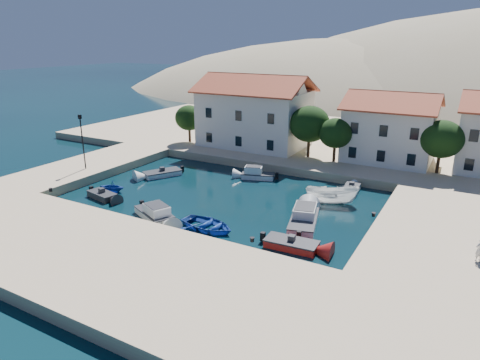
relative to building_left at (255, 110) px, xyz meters
The scene contains 22 objects.
ground 29.24m from the building_left, 77.91° to the right, with size 400.00×400.00×0.00m, color black.
quay_south 34.95m from the building_left, 79.99° to the right, with size 52.00×12.00×1.00m, color #C8AF88.
quay_east 32.49m from the building_left, 34.19° to the right, with size 11.00×20.00×1.00m, color #C8AF88.
quay_west 22.86m from the building_left, 125.84° to the right, with size 8.00×20.00×1.00m, color #C8AF88.
quay_north 13.91m from the building_left, 51.34° to the left, with size 80.00×36.00×1.00m, color #C8AF88.
hills 103.51m from the building_left, 74.43° to the left, with size 254.00×176.00×99.00m.
building_left is the anchor object (origin of this frame).
building_mid 18.04m from the building_left, ahead, with size 10.50×8.40×8.30m.
trees 10.87m from the building_left, 13.60° to the right, with size 37.30×5.30×6.45m.
lamppost 23.10m from the building_left, 119.90° to the right, with size 0.35×0.25×6.22m.
bollards 26.13m from the building_left, 69.97° to the right, with size 29.36×9.56×0.30m.
motorboat_grey_sw 25.25m from the building_left, 100.74° to the right, with size 3.55×2.09×1.25m.
cabin_cruiser_south 26.26m from the building_left, 82.80° to the right, with size 4.94×3.69×1.60m.
rowboat_south 27.23m from the building_left, 70.95° to the right, with size 3.52×4.93×1.02m, color #1C3E9B.
motorboat_red_se 30.20m from the building_left, 56.97° to the right, with size 4.15×2.04×1.25m.
cabin_cruiser_east 26.08m from the building_left, 52.87° to the right, with size 3.47×5.78×1.60m.
boat_east 22.28m from the building_left, 42.02° to the right, with size 1.92×5.09×1.97m, color white.
motorboat_white_ne 20.25m from the building_left, 30.89° to the right, with size 1.76×3.27×1.25m.
rowboat_west 23.63m from the building_left, 103.05° to the right, with size 2.30×2.67×1.41m, color #1C3E9B.
motorboat_white_west 16.90m from the building_left, 104.71° to the right, with size 3.75×4.65×1.25m.
cabin_cruiser_north 13.60m from the building_left, 60.48° to the right, with size 4.03×2.66×1.60m.
pedestrian 36.42m from the building_left, 37.91° to the right, with size 0.58×0.38×1.59m, color white.
Camera 1 is at (21.16, -24.45, 15.16)m, focal length 32.00 mm.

